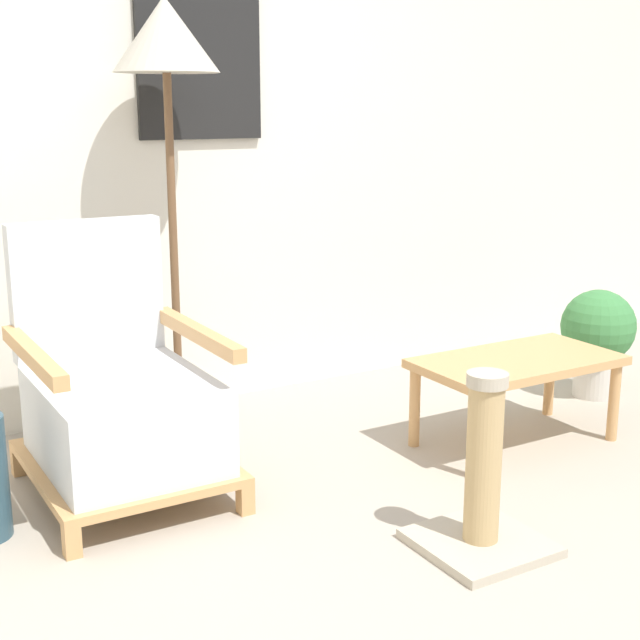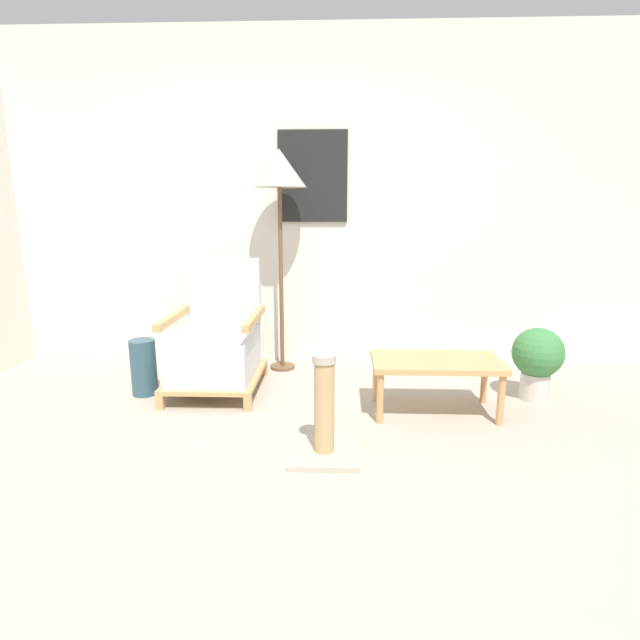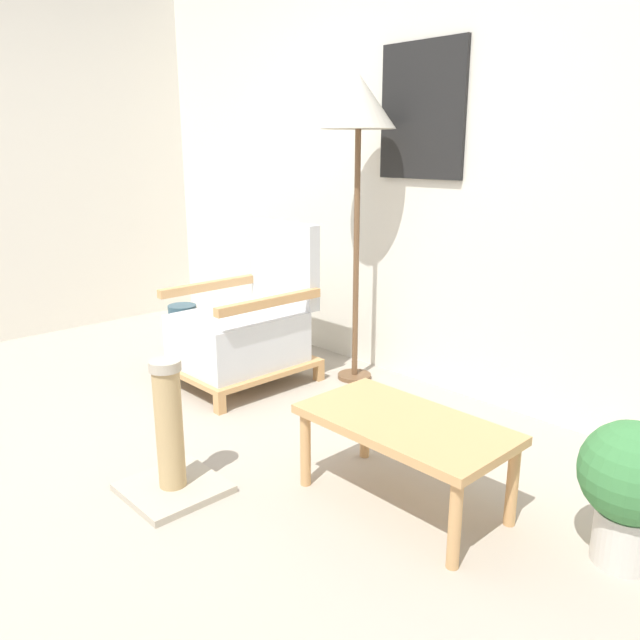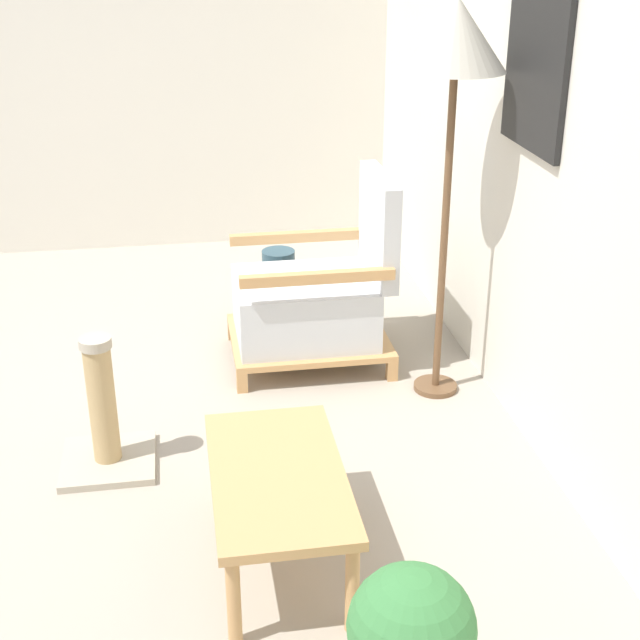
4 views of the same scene
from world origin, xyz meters
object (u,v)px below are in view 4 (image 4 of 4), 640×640
at_px(coffee_table, 278,483).
at_px(potted_plant, 411,639).
at_px(armchair, 316,298).
at_px(vase, 279,285).
at_px(floor_lamp, 456,50).
at_px(scratching_post, 104,423).

height_order(coffee_table, potted_plant, potted_plant).
bearing_deg(armchair, coffee_table, -13.77).
bearing_deg(vase, coffee_table, -7.03).
height_order(floor_lamp, scratching_post, floor_lamp).
height_order(floor_lamp, coffee_table, floor_lamp).
bearing_deg(armchair, potted_plant, -2.78).
bearing_deg(floor_lamp, potted_plant, -18.48).
height_order(floor_lamp, potted_plant, floor_lamp).
height_order(armchair, vase, armchair).
height_order(coffee_table, scratching_post, scratching_post).
xyz_separation_m(floor_lamp, scratching_post, (0.39, -1.48, -1.35)).
bearing_deg(potted_plant, vase, -179.73).
bearing_deg(floor_lamp, scratching_post, -75.11).
xyz_separation_m(potted_plant, scratching_post, (-1.44, -0.87, -0.11)).
bearing_deg(potted_plant, armchair, 177.22).
distance_m(armchair, potted_plant, 2.25).
xyz_separation_m(vase, potted_plant, (2.75, 0.01, 0.10)).
xyz_separation_m(coffee_table, vase, (-2.01, 0.25, -0.11)).
height_order(vase, potted_plant, potted_plant).
bearing_deg(armchair, vase, -166.25).
height_order(armchair, floor_lamp, floor_lamp).
height_order(vase, scratching_post, scratching_post).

